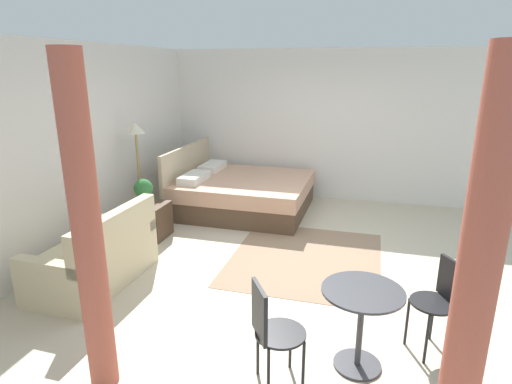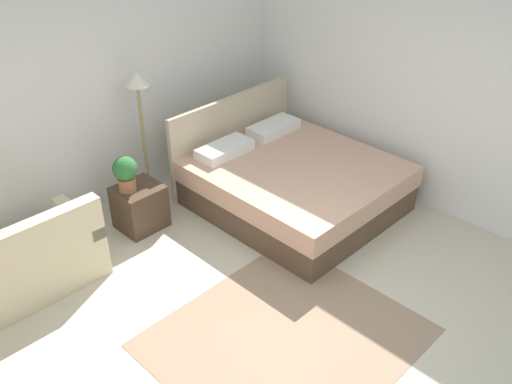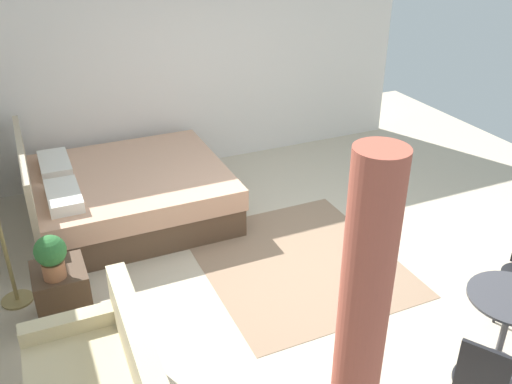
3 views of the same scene
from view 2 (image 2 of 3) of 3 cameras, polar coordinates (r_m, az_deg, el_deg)
ground_plane at (r=4.96m, az=2.28°, el=-14.64°), size 8.63×8.92×0.02m
wall_back at (r=6.23m, az=-18.16°, el=9.11°), size 8.63×0.12×2.68m
wall_right at (r=6.25m, az=20.52°, el=8.74°), size 0.12×5.92×2.68m
area_rug at (r=4.95m, az=3.07°, el=-14.59°), size 2.09×1.87×0.01m
bed at (r=6.43m, az=3.63°, el=1.07°), size 1.92×2.14×1.07m
couch at (r=5.63m, az=-22.86°, el=-6.88°), size 1.44×0.83×0.88m
nightstand at (r=6.20m, az=-11.77°, el=-1.50°), size 0.48×0.44×0.50m
potted_plant at (r=5.94m, az=-13.19°, el=1.99°), size 0.26×0.26×0.39m
floor_lamp at (r=6.22m, az=-11.84°, el=9.02°), size 0.28×0.28×1.58m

